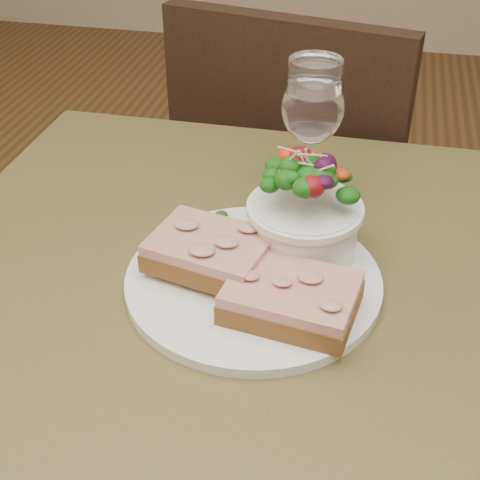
% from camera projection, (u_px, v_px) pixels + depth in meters
% --- Properties ---
extents(cafe_table, '(0.80, 0.80, 0.75)m').
position_uv_depth(cafe_table, '(253.00, 363.00, 0.78)').
color(cafe_table, '#3F3B1B').
rests_on(cafe_table, ground).
extents(chair_far, '(0.50, 0.50, 0.90)m').
position_uv_depth(chair_far, '(303.00, 267.00, 1.50)').
color(chair_far, black).
rests_on(chair_far, ground).
extents(dinner_plate, '(0.28, 0.28, 0.01)m').
position_uv_depth(dinner_plate, '(253.00, 280.00, 0.73)').
color(dinner_plate, white).
rests_on(dinner_plate, cafe_table).
extents(sandwich_front, '(0.14, 0.11, 0.03)m').
position_uv_depth(sandwich_front, '(291.00, 298.00, 0.67)').
color(sandwich_front, '#542C16').
rests_on(sandwich_front, dinner_plate).
extents(sandwich_back, '(0.14, 0.12, 0.03)m').
position_uv_depth(sandwich_back, '(210.00, 251.00, 0.72)').
color(sandwich_back, '#542C16').
rests_on(sandwich_back, dinner_plate).
extents(ramekin, '(0.07, 0.07, 0.04)m').
position_uv_depth(ramekin, '(197.00, 248.00, 0.74)').
color(ramekin, silver).
rests_on(ramekin, dinner_plate).
extents(salad_bowl, '(0.12, 0.12, 0.13)m').
position_uv_depth(salad_bowl, '(305.00, 206.00, 0.73)').
color(salad_bowl, white).
rests_on(salad_bowl, dinner_plate).
extents(garnish, '(0.05, 0.04, 0.02)m').
position_uv_depth(garnish, '(204.00, 222.00, 0.80)').
color(garnish, '#0B3B0A').
rests_on(garnish, dinner_plate).
extents(wine_glass, '(0.08, 0.08, 0.18)m').
position_uv_depth(wine_glass, '(313.00, 112.00, 0.81)').
color(wine_glass, white).
rests_on(wine_glass, cafe_table).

